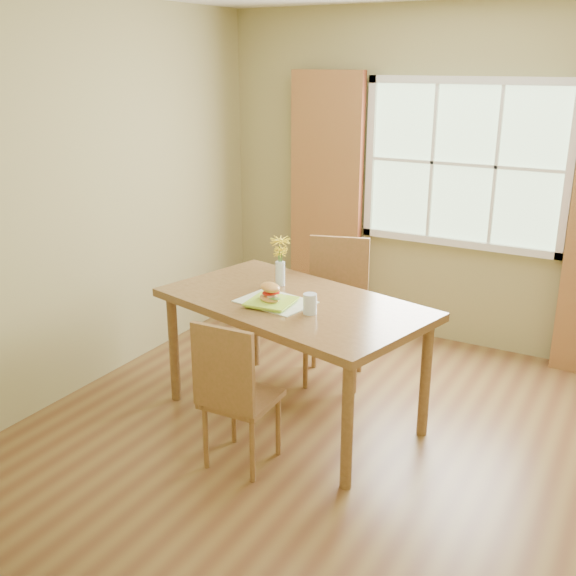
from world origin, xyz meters
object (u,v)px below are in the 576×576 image
at_px(dining_table, 293,313).
at_px(water_glass, 310,304).
at_px(chair_near, 234,390).
at_px(croissant_sandwich, 270,293).
at_px(chair_far, 336,303).
at_px(flower_vase, 280,256).

relative_size(dining_table, water_glass, 15.00).
height_order(chair_near, water_glass, water_glass).
bearing_deg(croissant_sandwich, water_glass, 26.77).
bearing_deg(croissant_sandwich, chair_far, 116.16).
bearing_deg(dining_table, chair_far, 106.03).
distance_m(croissant_sandwich, water_glass, 0.29).
bearing_deg(water_glass, dining_table, 141.70).
bearing_deg(dining_table, croissant_sandwich, -108.89).
height_order(croissant_sandwich, flower_vase, flower_vase).
relative_size(dining_table, chair_far, 1.77).
relative_size(chair_far, water_glass, 8.46).
xyz_separation_m(chair_near, chair_far, (-0.03, 1.41, 0.07)).
bearing_deg(chair_far, chair_near, -105.83).
bearing_deg(dining_table, chair_near, -75.88).
bearing_deg(dining_table, water_glass, -24.44).
bearing_deg(croissant_sandwich, dining_table, 87.66).
distance_m(chair_far, flower_vase, 0.69).
distance_m(chair_near, flower_vase, 1.08).
xyz_separation_m(dining_table, flower_vase, (-0.22, 0.22, 0.29)).
xyz_separation_m(dining_table, chair_near, (0.00, -0.70, -0.23)).
bearing_deg(chair_far, water_glass, -92.36).
height_order(dining_table, flower_vase, flower_vase).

